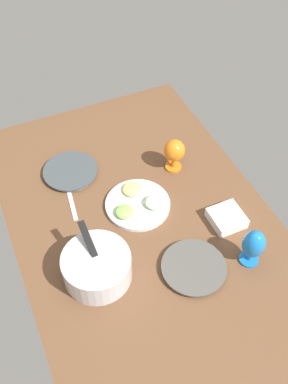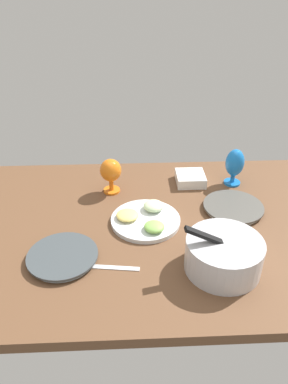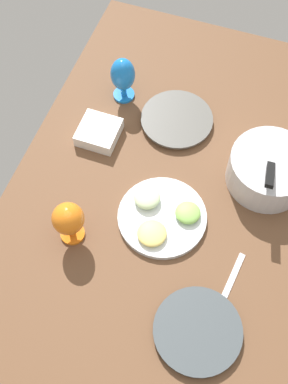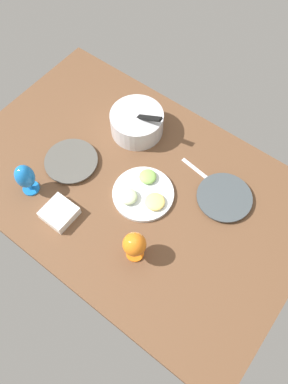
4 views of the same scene
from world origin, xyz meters
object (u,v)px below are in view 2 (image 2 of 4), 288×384
Objects in this scene: dinner_plate_left at (233,207)px; hurricane_glass_blue at (235,164)px; hurricane_glass_orange at (111,172)px; mixing_bowl at (224,254)px; fruit_platter at (145,219)px; square_bowl_white at (190,178)px; dinner_plate_right at (63,257)px.

hurricane_glass_blue is (-4.96, -21.35, 9.07)cm from dinner_plate_left.
mixing_bowl is at bearing 127.13° from hurricane_glass_orange.
mixing_bowl is 36.80cm from fruit_platter.
square_bowl_white is at bearing -127.13° from fruit_platter.
square_bowl_white is at bearing -57.77° from dinner_plate_left.
hurricane_glass_blue is at bearing -146.22° from fruit_platter.
fruit_platter is 1.58× the size of hurricane_glass_blue.
dinner_plate_right is at bearing 34.00° from hurricane_glass_blue.
hurricane_glass_blue is 1.33× the size of square_bowl_white.
fruit_platter reaches higher than square_bowl_white.
dinner_plate_left and dinner_plate_right have the same top height.
hurricane_glass_orange is (38.50, -50.86, 3.85)cm from mixing_bowl.
hurricane_glass_orange is 1.21× the size of square_bowl_white.
fruit_platter is (24.44, -27.12, -4.62)cm from mixing_bowl.
mixing_bowl is 58.04cm from hurricane_glass_blue.
mixing_bowl is 1.53× the size of hurricane_glass_blue.
square_bowl_white is (-36.57, -5.98, -7.55)cm from hurricane_glass_orange.
dinner_plate_left is at bearing -169.70° from fruit_platter.
mixing_bowl is 2.03× the size of square_bowl_white.
dinner_plate_left is 72.04cm from dinner_plate_right.
mixing_bowl is at bearing 69.64° from dinner_plate_left.
hurricane_glass_blue is (-71.73, -48.38, 9.07)cm from dinner_plate_right.
hurricane_glass_orange is at bearing -59.36° from fruit_platter.
square_bowl_white reaches higher than dinner_plate_right.
dinner_plate_left is 27.22cm from square_bowl_white.
dinner_plate_right is 54.88cm from mixing_bowl.
dinner_plate_left is at bearing 76.92° from hurricane_glass_blue.
hurricane_glass_orange is at bearing -109.63° from dinner_plate_right.
mixing_bowl is (-54.21, 6.81, 5.10)cm from dinner_plate_right.
mixing_bowl is at bearing 172.84° from dinner_plate_right.
fruit_platter is 28.87cm from hurricane_glass_orange.
hurricane_glass_blue is (-17.52, -55.19, 3.97)cm from mixing_bowl.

